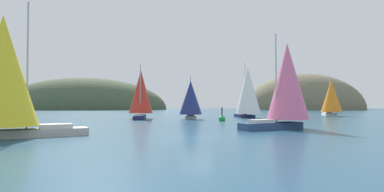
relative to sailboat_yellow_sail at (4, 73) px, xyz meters
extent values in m
plane|color=navy|center=(15.46, 0.24, -5.18)|extent=(360.00, 360.00, 0.00)
ellipsoid|color=#6B664C|center=(75.46, 135.24, -5.18)|extent=(62.67, 44.00, 37.57)
ellipsoid|color=#425138|center=(-39.54, 135.24, -5.18)|extent=(86.54, 44.00, 33.08)
cube|color=#B7B2A8|center=(2.14, 1.11, -4.85)|extent=(7.98, 5.47, 0.66)
cube|color=beige|center=(3.41, 1.77, -4.34)|extent=(2.97, 2.55, 0.36)
cylinder|color=#B2B2B7|center=(1.44, 0.75, 0.75)|extent=(0.14, 0.14, 10.54)
cone|color=yellow|center=(-0.11, -0.06, 0.22)|extent=(7.26, 7.26, 8.89)
cube|color=#191E4C|center=(26.41, 38.98, -4.88)|extent=(3.05, 8.25, 0.61)
cube|color=beige|center=(26.21, 40.42, -4.39)|extent=(1.83, 2.76, 0.36)
cylinder|color=#B2B2B7|center=(26.52, 38.19, 0.73)|extent=(0.14, 0.14, 10.61)
cone|color=white|center=(26.76, 36.43, 0.31)|extent=(5.58, 5.58, 9.18)
cube|color=white|center=(48.29, 47.67, -4.86)|extent=(3.29, 7.04, 0.64)
cube|color=beige|center=(48.53, 48.86, -4.37)|extent=(1.91, 2.43, 0.36)
cylinder|color=#B2B2B7|center=(48.16, 47.00, -0.10)|extent=(0.14, 0.14, 8.88)
cone|color=orange|center=(47.86, 45.54, -0.56)|extent=(5.42, 5.42, 7.37)
cube|color=#191E4C|center=(6.03, 30.94, -4.80)|extent=(2.53, 7.89, 0.76)
cube|color=beige|center=(6.15, 29.55, -4.25)|extent=(1.63, 2.59, 0.36)
cylinder|color=#B2B2B7|center=(5.96, 31.71, 0.21)|extent=(0.14, 0.14, 9.27)
cone|color=red|center=(5.82, 33.41, -0.06)|extent=(4.81, 4.81, 8.13)
cube|color=navy|center=(23.59, 8.11, -4.81)|extent=(7.52, 4.94, 0.74)
cube|color=beige|center=(22.39, 7.54, -4.26)|extent=(2.77, 2.35, 0.36)
cylinder|color=#B2B2B7|center=(24.26, 8.43, 0.39)|extent=(0.14, 0.14, 9.65)
cone|color=pink|center=(25.74, 9.14, 0.08)|extent=(6.07, 6.07, 8.44)
cube|color=#B7B2A8|center=(15.21, 33.35, -4.89)|extent=(2.00, 6.15, 0.57)
cube|color=beige|center=(15.20, 34.45, -4.43)|extent=(1.50, 1.97, 0.36)
cylinder|color=#B2B2B7|center=(15.21, 32.73, -0.87)|extent=(0.14, 0.14, 7.47)
cone|color=navy|center=(15.22, 31.38, -1.22)|extent=(4.17, 4.17, 6.16)
sphere|color=green|center=(20.26, 25.21, -4.88)|extent=(1.10, 1.10, 1.10)
cylinder|color=black|center=(20.26, 25.21, -3.83)|extent=(0.20, 0.20, 1.60)
sphere|color=#F2EA99|center=(20.26, 25.21, -2.91)|extent=(0.24, 0.24, 0.24)
camera|label=1|loc=(14.64, -24.62, -2.50)|focal=28.70mm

